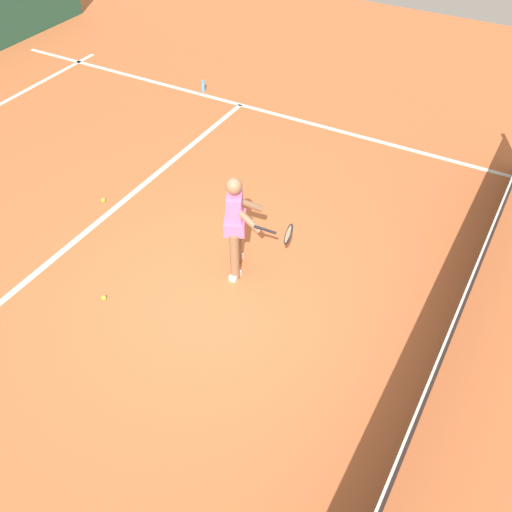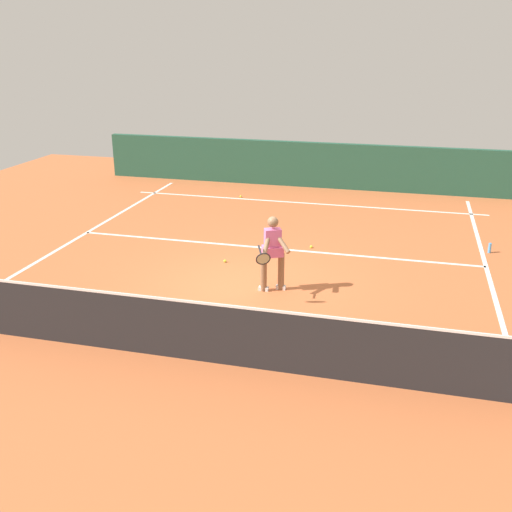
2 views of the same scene
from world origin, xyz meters
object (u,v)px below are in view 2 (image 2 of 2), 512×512
(tennis_player, at_px, (272,251))
(tennis_ball_mid, at_px, (311,247))
(tennis_ball_far, at_px, (241,196))
(tennis_ball_near, at_px, (225,261))
(water_bottle, at_px, (490,248))

(tennis_player, height_order, tennis_ball_mid, tennis_player)
(tennis_player, height_order, tennis_ball_far, tennis_player)
(tennis_player, relative_size, tennis_ball_far, 23.48)
(tennis_ball_near, xyz_separation_m, tennis_ball_mid, (-1.74, -1.47, 0.00))
(tennis_player, xyz_separation_m, tennis_ball_far, (2.67, -7.03, -0.81))
(tennis_ball_far, distance_m, water_bottle, 8.00)
(tennis_ball_mid, xyz_separation_m, water_bottle, (-4.17, -0.73, 0.09))
(tennis_ball_mid, bearing_deg, tennis_ball_near, 40.15)
(tennis_ball_near, height_order, tennis_ball_far, same)
(tennis_ball_far, xyz_separation_m, water_bottle, (-7.18, 3.53, 0.09))
(tennis_ball_near, distance_m, water_bottle, 6.31)
(tennis_ball_mid, bearing_deg, tennis_player, 83.08)
(tennis_ball_near, distance_m, tennis_ball_far, 5.88)
(tennis_ball_near, height_order, tennis_ball_mid, same)
(tennis_ball_mid, height_order, tennis_ball_far, same)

